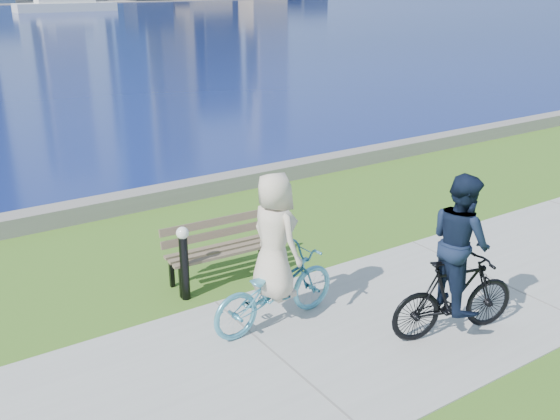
# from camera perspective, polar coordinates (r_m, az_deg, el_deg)

# --- Properties ---
(ground) EXTENTS (320.00, 320.00, 0.00)m
(ground) POSITION_cam_1_polar(r_m,az_deg,el_deg) (10.44, 18.82, -6.06)
(ground) COLOR #376119
(ground) RESTS_ON ground
(concrete_path) EXTENTS (80.00, 3.50, 0.02)m
(concrete_path) POSITION_cam_1_polar(r_m,az_deg,el_deg) (10.44, 18.83, -6.01)
(concrete_path) COLOR #9C9C97
(concrete_path) RESTS_ON ground
(seawall) EXTENTS (90.00, 0.50, 0.35)m
(seawall) POSITION_cam_1_polar(r_m,az_deg,el_deg) (14.64, -0.28, 3.41)
(seawall) COLOR slate
(seawall) RESTS_ON ground
(ferry_far) EXTENTS (13.61, 3.89, 1.85)m
(ferry_far) POSITION_cam_1_polar(r_m,az_deg,el_deg) (96.63, -19.03, 17.24)
(ferry_far) COLOR silver
(ferry_far) RESTS_ON ground
(park_bench) EXTENTS (1.81, 0.70, 0.92)m
(park_bench) POSITION_cam_1_polar(r_m,az_deg,el_deg) (9.77, -5.49, -3.18)
(park_bench) COLOR black
(park_bench) RESTS_ON ground
(bollard_lamp) EXTENTS (0.18, 0.18, 1.15)m
(bollard_lamp) POSITION_cam_1_polar(r_m,az_deg,el_deg) (9.16, -8.77, -4.39)
(bollard_lamp) COLOR black
(bollard_lamp) RESTS_ON ground
(cyclist_woman) EXTENTS (0.85, 2.02, 2.15)m
(cyclist_woman) POSITION_cam_1_polar(r_m,az_deg,el_deg) (8.34, -0.49, -5.52)
(cyclist_woman) COLOR #4FA4C0
(cyclist_woman) RESTS_ON ground
(cyclist_man) EXTENTS (0.94, 1.89, 2.22)m
(cyclist_man) POSITION_cam_1_polar(r_m,az_deg,el_deg) (8.35, 15.89, -5.28)
(cyclist_man) COLOR black
(cyclist_man) RESTS_ON ground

